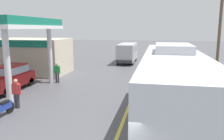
{
  "coord_description": "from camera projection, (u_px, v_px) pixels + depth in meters",
  "views": [
    {
      "loc": [
        1.52,
        -5.12,
        4.41
      ],
      "look_at": [
        -1.5,
        10.0,
        1.6
      ],
      "focal_mm": 36.91,
      "sensor_mm": 36.0,
      "label": 1
    }
  ],
  "objects": [
    {
      "name": "pedestrian_near_pump",
      "position": [
        16.0,
        92.0,
        12.73
      ],
      "size": [
        0.55,
        0.22,
        1.66
      ],
      "color": "#33333F",
      "rests_on": "ground"
    },
    {
      "name": "minibus_opposing_lane",
      "position": [
        127.0,
        51.0,
        29.62
      ],
      "size": [
        2.04,
        6.13,
        2.44
      ],
      "color": "#A5A5AD",
      "rests_on": "ground"
    },
    {
      "name": "car_trailing_behind_bus",
      "position": [
        160.0,
        56.0,
        28.02
      ],
      "size": [
        1.7,
        4.2,
        1.82
      ],
      "color": "#B2B2B7",
      "rests_on": "ground"
    },
    {
      "name": "coach_bus_main",
      "position": [
        173.0,
        91.0,
        9.96
      ],
      "size": [
        2.6,
        11.04,
        3.69
      ],
      "color": "silver",
      "rests_on": "ground"
    },
    {
      "name": "motorcycle_parked_forecourt",
      "position": [
        3.0,
        108.0,
        11.52
      ],
      "size": [
        0.55,
        1.8,
        0.92
      ],
      "color": "black",
      "rests_on": "ground"
    },
    {
      "name": "gas_station_roadside",
      "position": [
        19.0,
        48.0,
        20.57
      ],
      "size": [
        9.1,
        11.95,
        5.1
      ],
      "color": "#147259",
      "rests_on": "ground"
    },
    {
      "name": "ground",
      "position": [
        143.0,
        69.0,
        25.32
      ],
      "size": [
        120.0,
        120.0,
        0.0
      ],
      "primitive_type": "plane",
      "color": "#4C4C51"
    },
    {
      "name": "utility_pole_roadside",
      "position": [
        220.0,
        27.0,
        18.61
      ],
      "size": [
        1.8,
        0.24,
        8.61
      ],
      "color": "brown",
      "rests_on": "ground"
    },
    {
      "name": "lane_divider_stripe",
      "position": [
        139.0,
        78.0,
        20.5
      ],
      "size": [
        0.16,
        50.0,
        0.01
      ],
      "primitive_type": "cube",
      "color": "#D8CC4C",
      "rests_on": "ground"
    },
    {
      "name": "car_at_pump",
      "position": [
        10.0,
        76.0,
        16.49
      ],
      "size": [
        1.7,
        4.2,
        1.82
      ],
      "color": "maroon",
      "rests_on": "ground"
    },
    {
      "name": "pedestrian_by_shop",
      "position": [
        57.0,
        71.0,
        18.75
      ],
      "size": [
        0.55,
        0.22,
        1.66
      ],
      "color": "#33333F",
      "rests_on": "ground"
    }
  ]
}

